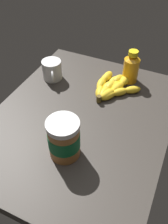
{
  "coord_description": "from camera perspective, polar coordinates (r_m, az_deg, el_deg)",
  "views": [
    {
      "loc": [
        58.19,
        28.09,
        65.4
      ],
      "look_at": [
        0.43,
        1.52,
        3.73
      ],
      "focal_mm": 38.8,
      "sensor_mm": 36.0,
      "label": 1
    }
  ],
  "objects": [
    {
      "name": "ground_plane",
      "position": [
        0.94,
        -0.73,
        -2.18
      ],
      "size": [
        82.4,
        65.12,
        4.43
      ],
      "primitive_type": "cube",
      "color": "#38332D"
    },
    {
      "name": "coffee_mug",
      "position": [
        1.09,
        -7.53,
        9.78
      ],
      "size": [
        11.13,
        9.01,
        8.67
      ],
      "color": "silver",
      "rests_on": "ground_plane"
    },
    {
      "name": "peanut_butter_jar",
      "position": [
        0.76,
        -4.76,
        -6.31
      ],
      "size": [
        10.25,
        10.25,
        14.42
      ],
      "color": "#9E602D",
      "rests_on": "ground_plane"
    },
    {
      "name": "banana_bunch",
      "position": [
        1.04,
        6.35,
        5.93
      ],
      "size": [
        21.89,
        19.26,
        3.61
      ],
      "color": "yellow",
      "rests_on": "ground_plane"
    },
    {
      "name": "honey_bottle",
      "position": [
        1.08,
        11.04,
        10.23
      ],
      "size": [
        6.78,
        6.78,
        14.7
      ],
      "color": "orange",
      "rests_on": "ground_plane"
    }
  ]
}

